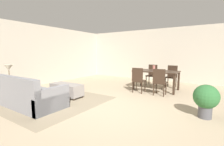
{
  "coord_description": "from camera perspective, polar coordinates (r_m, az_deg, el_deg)",
  "views": [
    {
      "loc": [
        2.26,
        -3.39,
        1.44
      ],
      "look_at": [
        -0.38,
        0.64,
        0.84
      ],
      "focal_mm": 25.42,
      "sensor_mm": 36.0,
      "label": 1
    }
  ],
  "objects": [
    {
      "name": "ground_plane",
      "position": [
        4.32,
        -0.49,
        -12.34
      ],
      "size": [
        10.8,
        10.8,
        0.0
      ],
      "primitive_type": "plane",
      "color": "tan"
    },
    {
      "name": "wall_back",
      "position": [
        8.69,
        18.22,
        6.21
      ],
      "size": [
        9.0,
        0.12,
        2.7
      ],
      "primitive_type": "cube",
      "color": "#BCB2A0",
      "rests_on": "ground_plane"
    },
    {
      "name": "wall_left",
      "position": [
        7.8,
        -27.05,
        5.71
      ],
      "size": [
        0.12,
        11.0,
        2.7
      ],
      "primitive_type": "cube",
      "color": "#BCB2A0",
      "rests_on": "ground_plane"
    },
    {
      "name": "area_rug",
      "position": [
        5.26,
        -21.12,
        -9.18
      ],
      "size": [
        3.0,
        2.8,
        0.01
      ],
      "primitive_type": "cube",
      "color": "gray",
      "rests_on": "ground_plane"
    },
    {
      "name": "couch",
      "position": [
        4.91,
        -27.64,
        -7.28
      ],
      "size": [
        1.99,
        0.97,
        0.86
      ],
      "color": "gray",
      "rests_on": "ground_plane"
    },
    {
      "name": "ottoman_table",
      "position": [
        5.51,
        -16.02,
        -5.68
      ],
      "size": [
        1.15,
        0.48,
        0.43
      ],
      "color": "gray",
      "rests_on": "ground_plane"
    },
    {
      "name": "side_table",
      "position": [
        6.07,
        -32.82,
        -3.48
      ],
      "size": [
        0.4,
        0.4,
        0.56
      ],
      "color": "brown",
      "rests_on": "ground_plane"
    },
    {
      "name": "table_lamp",
      "position": [
        6.01,
        -33.16,
        1.47
      ],
      "size": [
        0.26,
        0.26,
        0.53
      ],
      "color": "brown",
      "rests_on": "side_table"
    },
    {
      "name": "dining_table",
      "position": [
        6.44,
        15.54,
        0.01
      ],
      "size": [
        1.66,
        0.93,
        0.76
      ],
      "color": "#332319",
      "rests_on": "ground_plane"
    },
    {
      "name": "dining_chair_near_left",
      "position": [
        5.82,
        9.41,
        -2.05
      ],
      "size": [
        0.42,
        0.42,
        0.92
      ],
      "color": "#332319",
      "rests_on": "ground_plane"
    },
    {
      "name": "dining_chair_near_right",
      "position": [
        5.6,
        16.72,
        -2.63
      ],
      "size": [
        0.42,
        0.42,
        0.92
      ],
      "color": "#332319",
      "rests_on": "ground_plane"
    },
    {
      "name": "dining_chair_far_left",
      "position": [
        7.4,
        14.2,
        -0.21
      ],
      "size": [
        0.41,
        0.41,
        0.92
      ],
      "color": "#332319",
      "rests_on": "ground_plane"
    },
    {
      "name": "dining_chair_far_right",
      "position": [
        7.17,
        20.65,
        -0.69
      ],
      "size": [
        0.42,
        0.42,
        0.92
      ],
      "color": "#332319",
      "rests_on": "ground_plane"
    },
    {
      "name": "vase_centerpiece",
      "position": [
        6.41,
        14.83,
        1.75
      ],
      "size": [
        0.1,
        0.1,
        0.21
      ],
      "primitive_type": "cylinder",
      "color": "#B26659",
      "rests_on": "dining_table"
    },
    {
      "name": "potted_plant",
      "position": [
        4.12,
        30.71,
        -7.86
      ],
      "size": [
        0.54,
        0.54,
        0.76
      ],
      "color": "#4C4C51",
      "rests_on": "ground_plane"
    }
  ]
}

